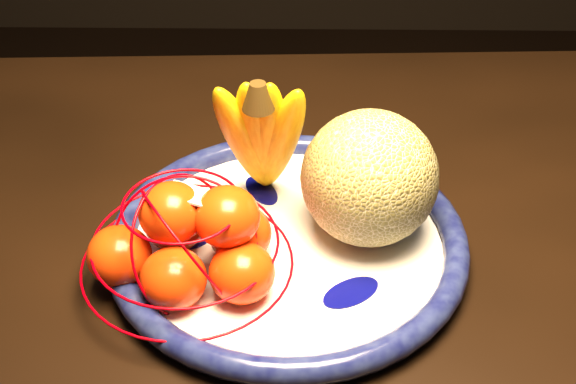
{
  "coord_description": "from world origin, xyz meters",
  "views": [
    {
      "loc": [
        0.12,
        -0.47,
        1.34
      ],
      "look_at": [
        0.11,
        0.14,
        0.87
      ],
      "focal_mm": 50.0,
      "sensor_mm": 36.0,
      "label": 1
    }
  ],
  "objects_px": {
    "banana_bunch": "(262,132)",
    "mandarin_bag": "(191,242)",
    "cantaloupe": "(369,178)",
    "fruit_bowl": "(288,243)",
    "dining_table": "(209,360)"
  },
  "relations": [
    {
      "from": "dining_table",
      "to": "banana_bunch",
      "type": "bearing_deg",
      "value": 66.16
    },
    {
      "from": "fruit_bowl",
      "to": "cantaloupe",
      "type": "relative_size",
      "value": 2.67
    },
    {
      "from": "fruit_bowl",
      "to": "banana_bunch",
      "type": "xyz_separation_m",
      "value": [
        -0.03,
        0.06,
        0.09
      ]
    },
    {
      "from": "fruit_bowl",
      "to": "cantaloupe",
      "type": "height_order",
      "value": "cantaloupe"
    },
    {
      "from": "dining_table",
      "to": "mandarin_bag",
      "type": "xyz_separation_m",
      "value": [
        -0.01,
        0.02,
        0.14
      ]
    },
    {
      "from": "dining_table",
      "to": "banana_bunch",
      "type": "height_order",
      "value": "banana_bunch"
    },
    {
      "from": "fruit_bowl",
      "to": "cantaloupe",
      "type": "distance_m",
      "value": 0.1
    },
    {
      "from": "mandarin_bag",
      "to": "fruit_bowl",
      "type": "bearing_deg",
      "value": 26.43
    },
    {
      "from": "banana_bunch",
      "to": "mandarin_bag",
      "type": "height_order",
      "value": "banana_bunch"
    },
    {
      "from": "cantaloupe",
      "to": "mandarin_bag",
      "type": "distance_m",
      "value": 0.18
    },
    {
      "from": "dining_table",
      "to": "mandarin_bag",
      "type": "relative_size",
      "value": 6.47
    },
    {
      "from": "dining_table",
      "to": "fruit_bowl",
      "type": "xyz_separation_m",
      "value": [
        0.08,
        0.07,
        0.1
      ]
    },
    {
      "from": "banana_bunch",
      "to": "mandarin_bag",
      "type": "xyz_separation_m",
      "value": [
        -0.06,
        -0.11,
        -0.05
      ]
    },
    {
      "from": "cantaloupe",
      "to": "banana_bunch",
      "type": "xyz_separation_m",
      "value": [
        -0.1,
        0.04,
        0.02
      ]
    },
    {
      "from": "dining_table",
      "to": "mandarin_bag",
      "type": "bearing_deg",
      "value": 112.77
    }
  ]
}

